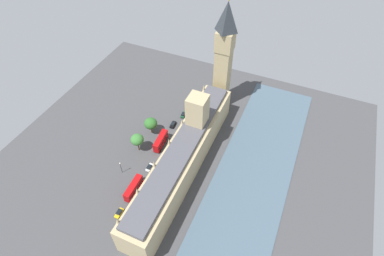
% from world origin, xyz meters
% --- Properties ---
extents(ground_plane, '(148.43, 148.43, 0.00)m').
position_xyz_m(ground_plane, '(0.00, 0.00, 0.00)').
color(ground_plane, '#424244').
extents(river_thames, '(28.79, 133.59, 0.25)m').
position_xyz_m(river_thames, '(-29.06, 0.00, 0.12)').
color(river_thames, '#475B6B').
rests_on(river_thames, ground).
extents(parliament_building, '(12.38, 78.43, 27.23)m').
position_xyz_m(parliament_building, '(-1.99, -1.39, 7.81)').
color(parliament_building, tan).
rests_on(parliament_building, ground).
extents(clock_tower, '(7.53, 7.53, 52.17)m').
position_xyz_m(clock_tower, '(-1.46, -44.88, 26.97)').
color(clock_tower, tan).
rests_on(clock_tower, ground).
extents(car_dark_green_near_tower, '(2.24, 4.19, 1.74)m').
position_xyz_m(car_dark_green_near_tower, '(11.01, -28.22, 0.88)').
color(car_dark_green_near_tower, '#19472D').
rests_on(car_dark_green_near_tower, ground).
extents(car_black_far_end, '(2.12, 4.40, 1.74)m').
position_xyz_m(car_black_far_end, '(12.68, -20.28, 0.89)').
color(car_black_far_end, black).
rests_on(car_black_far_end, ground).
extents(double_decker_bus_by_river_gate, '(3.31, 10.66, 4.75)m').
position_xyz_m(double_decker_bus_by_river_gate, '(12.40, -7.78, 2.63)').
color(double_decker_bus_by_river_gate, '#B20C0F').
rests_on(double_decker_bus_by_river_gate, ground).
extents(car_white_midblock, '(1.94, 4.03, 1.74)m').
position_xyz_m(car_white_midblock, '(10.60, 5.56, 0.89)').
color(car_white_midblock, silver).
rests_on(car_white_midblock, ground).
extents(double_decker_bus_trailing, '(2.83, 10.55, 4.75)m').
position_xyz_m(double_decker_bus_trailing, '(10.66, 17.50, 2.63)').
color(double_decker_bus_trailing, '#B20C0F').
rests_on(double_decker_bus_trailing, ground).
extents(car_yellow_cab_leading, '(1.87, 4.08, 1.74)m').
position_xyz_m(car_yellow_cab_leading, '(10.76, 27.78, 0.88)').
color(car_yellow_cab_leading, gold).
rests_on(car_yellow_cab_leading, ground).
extents(pedestrian_opposite_hall, '(0.60, 0.64, 1.51)m').
position_xyz_m(pedestrian_opposite_hall, '(6.14, -23.77, 0.68)').
color(pedestrian_opposite_hall, maroon).
rests_on(pedestrian_opposite_hall, ground).
extents(pedestrian_kerbside, '(0.57, 0.65, 1.61)m').
position_xyz_m(pedestrian_kerbside, '(6.42, 11.53, 0.72)').
color(pedestrian_kerbside, gray).
rests_on(pedestrian_kerbside, ground).
extents(pedestrian_under_trees, '(0.69, 0.67, 1.66)m').
position_xyz_m(pedestrian_under_trees, '(6.71, 10.59, 0.75)').
color(pedestrian_under_trees, '#336B60').
rests_on(pedestrian_under_trees, ground).
extents(plane_tree_corner, '(5.50, 5.50, 8.91)m').
position_xyz_m(plane_tree_corner, '(19.79, -1.48, 6.53)').
color(plane_tree_corner, brown).
rests_on(plane_tree_corner, ground).
extents(plane_tree_slot_10, '(5.84, 5.84, 8.26)m').
position_xyz_m(plane_tree_slot_10, '(19.69, -12.70, 5.75)').
color(plane_tree_slot_10, brown).
rests_on(plane_tree_slot_10, ground).
extents(street_lamp_slot_11, '(0.56, 0.56, 6.29)m').
position_xyz_m(street_lamp_slot_11, '(19.91, 11.60, 4.39)').
color(street_lamp_slot_11, black).
rests_on(street_lamp_slot_11, ground).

